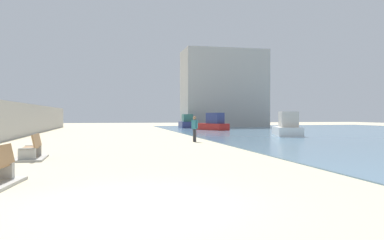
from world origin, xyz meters
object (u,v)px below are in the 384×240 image
(boat_mid_bay, at_px, (187,123))
(boat_outer, at_px, (287,127))
(boat_nearest, at_px, (212,124))
(bench_far, at_px, (31,153))
(person_walking, at_px, (195,127))

(boat_mid_bay, relative_size, boat_outer, 0.88)
(boat_mid_bay, distance_m, boat_outer, 21.29)
(boat_mid_bay, xyz_separation_m, boat_nearest, (1.38, -7.85, 0.04))
(boat_mid_bay, bearing_deg, bench_far, -111.06)
(person_walking, bearing_deg, boat_nearest, 71.16)
(boat_nearest, bearing_deg, boat_mid_bay, 99.96)
(bench_far, distance_m, boat_outer, 21.32)
(person_walking, distance_m, boat_mid_bay, 26.04)
(boat_outer, height_order, boat_nearest, boat_outer)
(bench_far, bearing_deg, boat_mid_bay, 68.94)
(boat_mid_bay, height_order, boat_outer, boat_outer)
(boat_mid_bay, bearing_deg, person_walking, -100.36)
(bench_far, height_order, person_walking, person_walking)
(bench_far, distance_m, boat_mid_bay, 36.06)
(bench_far, height_order, boat_mid_bay, boat_mid_bay)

